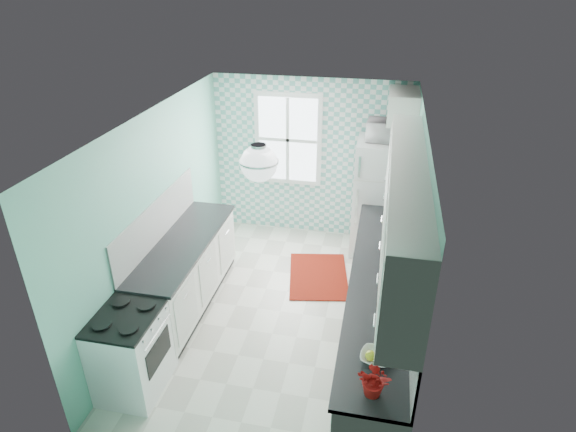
% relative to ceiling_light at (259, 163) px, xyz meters
% --- Properties ---
extents(floor, '(3.00, 4.40, 0.02)m').
position_rel_ceiling_light_xyz_m(floor, '(0.00, 0.80, -2.33)').
color(floor, silver).
rests_on(floor, ground).
extents(ceiling, '(3.00, 4.40, 0.02)m').
position_rel_ceiling_light_xyz_m(ceiling, '(0.00, 0.80, 0.19)').
color(ceiling, white).
rests_on(ceiling, wall_back).
extents(wall_back, '(3.00, 0.02, 2.50)m').
position_rel_ceiling_light_xyz_m(wall_back, '(0.00, 3.01, -1.07)').
color(wall_back, '#6FC3AA').
rests_on(wall_back, floor).
extents(wall_front, '(3.00, 0.02, 2.50)m').
position_rel_ceiling_light_xyz_m(wall_front, '(0.00, -1.41, -1.07)').
color(wall_front, '#6FC3AA').
rests_on(wall_front, floor).
extents(wall_left, '(0.02, 4.40, 2.50)m').
position_rel_ceiling_light_xyz_m(wall_left, '(-1.51, 0.80, -1.07)').
color(wall_left, '#6FC3AA').
rests_on(wall_left, floor).
extents(wall_right, '(0.02, 4.40, 2.50)m').
position_rel_ceiling_light_xyz_m(wall_right, '(1.51, 0.80, -1.07)').
color(wall_right, '#6FC3AA').
rests_on(wall_right, floor).
extents(accent_wall, '(3.00, 0.01, 2.50)m').
position_rel_ceiling_light_xyz_m(accent_wall, '(0.00, 2.99, -1.07)').
color(accent_wall, '#66B3A8').
rests_on(accent_wall, wall_back).
extents(window, '(1.04, 0.05, 1.44)m').
position_rel_ceiling_light_xyz_m(window, '(-0.35, 2.96, -0.77)').
color(window, white).
rests_on(window, wall_back).
extents(backsplash_right, '(0.02, 3.60, 0.51)m').
position_rel_ceiling_light_xyz_m(backsplash_right, '(1.49, 0.40, -1.13)').
color(backsplash_right, white).
rests_on(backsplash_right, wall_right).
extents(backsplash_left, '(0.02, 2.15, 0.51)m').
position_rel_ceiling_light_xyz_m(backsplash_left, '(-1.49, 0.73, -1.13)').
color(backsplash_left, white).
rests_on(backsplash_left, wall_left).
extents(upper_cabinets_right, '(0.33, 3.20, 0.90)m').
position_rel_ceiling_light_xyz_m(upper_cabinets_right, '(1.33, 0.20, -0.42)').
color(upper_cabinets_right, silver).
rests_on(upper_cabinets_right, wall_right).
extents(upper_cabinet_fridge, '(0.40, 0.74, 0.40)m').
position_rel_ceiling_light_xyz_m(upper_cabinet_fridge, '(1.30, 2.63, -0.07)').
color(upper_cabinet_fridge, silver).
rests_on(upper_cabinet_fridge, wall_right).
extents(ceiling_light, '(0.34, 0.34, 0.35)m').
position_rel_ceiling_light_xyz_m(ceiling_light, '(0.00, 0.00, 0.00)').
color(ceiling_light, silver).
rests_on(ceiling_light, ceiling).
extents(base_cabinets_right, '(0.60, 3.60, 0.90)m').
position_rel_ceiling_light_xyz_m(base_cabinets_right, '(1.20, 0.40, -1.87)').
color(base_cabinets_right, white).
rests_on(base_cabinets_right, floor).
extents(countertop_right, '(0.63, 3.60, 0.04)m').
position_rel_ceiling_light_xyz_m(countertop_right, '(1.19, 0.40, -1.40)').
color(countertop_right, black).
rests_on(countertop_right, base_cabinets_right).
extents(base_cabinets_left, '(0.60, 2.15, 0.90)m').
position_rel_ceiling_light_xyz_m(base_cabinets_left, '(-1.20, 0.73, -1.87)').
color(base_cabinets_left, white).
rests_on(base_cabinets_left, floor).
extents(countertop_left, '(0.63, 2.15, 0.04)m').
position_rel_ceiling_light_xyz_m(countertop_left, '(-1.19, 0.73, -1.40)').
color(countertop_left, black).
rests_on(countertop_left, base_cabinets_left).
extents(fridge, '(0.76, 0.76, 1.75)m').
position_rel_ceiling_light_xyz_m(fridge, '(1.11, 2.60, -1.45)').
color(fridge, white).
rests_on(fridge, floor).
extents(stove, '(0.60, 0.75, 0.90)m').
position_rel_ceiling_light_xyz_m(stove, '(-1.20, -0.68, -1.85)').
color(stove, silver).
rests_on(stove, floor).
extents(sink, '(0.51, 0.43, 0.53)m').
position_rel_ceiling_light_xyz_m(sink, '(1.20, 1.51, -1.39)').
color(sink, silver).
rests_on(sink, countertop_right).
extents(rug, '(0.99, 1.27, 0.02)m').
position_rel_ceiling_light_xyz_m(rug, '(0.36, 1.67, -2.32)').
color(rug, '#641A0E').
rests_on(rug, floor).
extents(dish_towel, '(0.02, 0.24, 0.35)m').
position_rel_ceiling_light_xyz_m(dish_towel, '(0.89, 1.16, -1.84)').
color(dish_towel, '#5ABDAC').
rests_on(dish_towel, base_cabinets_right).
extents(fruit_bowl, '(0.31, 0.31, 0.07)m').
position_rel_ceiling_light_xyz_m(fruit_bowl, '(1.20, -0.81, -1.35)').
color(fruit_bowl, white).
rests_on(fruit_bowl, countertop_right).
extents(potted_plant, '(0.30, 0.27, 0.29)m').
position_rel_ceiling_light_xyz_m(potted_plant, '(1.20, -1.18, -1.24)').
color(potted_plant, red).
rests_on(potted_plant, countertop_right).
extents(soap_bottle, '(0.10, 0.11, 0.20)m').
position_rel_ceiling_light_xyz_m(soap_bottle, '(1.25, 1.69, -1.29)').
color(soap_bottle, '#8AAEC5').
rests_on(soap_bottle, countertop_right).
extents(microwave, '(0.55, 0.39, 0.29)m').
position_rel_ceiling_light_xyz_m(microwave, '(1.11, 2.60, -0.43)').
color(microwave, white).
rests_on(microwave, fridge).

